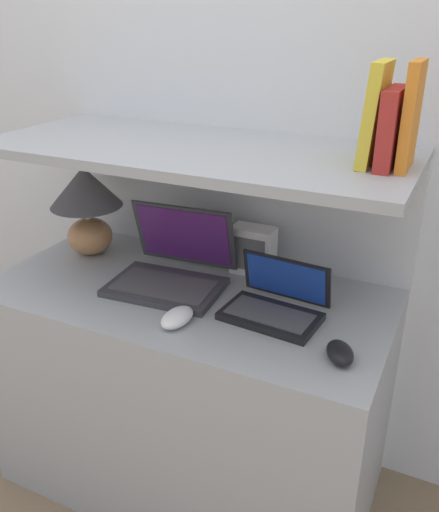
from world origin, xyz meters
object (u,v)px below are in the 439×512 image
Objects in this scene: second_mouse at (340,353)px; book_orange at (411,116)px; laptop_small at (275,304)px; book_red at (391,128)px; book_yellow at (375,115)px; table_lamp at (86,200)px; router_box at (253,250)px; laptop_large at (172,269)px; computer_mouse at (177,317)px.

book_orange reaches higher than second_mouse.
book_red is (0.24, 0.08, 0.49)m from laptop_small.
laptop_small is at bearing -157.32° from book_yellow.
router_box is (0.57, 0.11, -0.12)m from table_lamp.
book_red is at bearing 19.00° from laptop_small.
book_orange is 0.08m from book_yellow.
book_orange is (1.01, -0.04, 0.36)m from table_lamp.
router_box is 0.83× the size of book_red.
book_red is at bearing 3.79° from laptop_large.
laptop_small is 0.56m from book_yellow.
table_lamp is at bearing 177.60° from book_red.
book_yellow reaches higher than laptop_small.
laptop_small is at bearing -9.53° from table_lamp.
book_yellow is at bearing 95.61° from second_mouse.
table_lamp is 1.00m from second_mouse.
table_lamp is at bearing 150.87° from computer_mouse.
book_orange is at bearing 16.39° from laptop_small.
second_mouse is (0.58, -0.18, -0.03)m from laptop_large.
book_red is (0.60, 0.04, 0.48)m from laptop_large.
book_orange is at bearing -18.46° from router_box.
laptop_small reaches higher than computer_mouse.
laptop_small is 0.55m from book_red.
computer_mouse is (0.14, -0.20, -0.03)m from laptop_large.
router_box is at bearing 136.29° from second_mouse.
second_mouse is (0.44, 0.03, 0.00)m from computer_mouse.
table_lamp is 2.63× the size of second_mouse.
router_box is at bearing 157.68° from book_yellow.
book_red is at bearing -20.19° from router_box.
table_lamp reaches higher than laptop_large.
laptop_large is at bearing -175.92° from book_yellow.
book_orange is at bearing 0.00° from book_red.
laptop_small is at bearing 35.97° from computer_mouse.
table_lamp reaches higher than second_mouse.
laptop_small is 1.81× the size of router_box.
book_yellow is (0.93, -0.04, 0.36)m from table_lamp.
book_red reaches higher than table_lamp.
second_mouse is 0.49× the size of book_yellow.
laptop_large is 1.46× the size of book_orange.
table_lamp is 0.76m from laptop_small.
table_lamp is at bearing 170.47° from laptop_small.
book_orange is at bearing 0.00° from book_yellow.
book_yellow is (0.55, 0.04, 0.51)m from laptop_large.
book_red is (-0.04, 0.00, -0.03)m from book_orange.
laptop_large reaches higher than computer_mouse.
book_orange is 0.05m from book_red.
computer_mouse is 0.73m from book_red.
laptop_large is 0.60m from second_mouse.
laptop_large is at bearing 173.20° from laptop_small.
second_mouse is at bearing -95.47° from book_red.
laptop_small is at bearing -54.65° from router_box.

